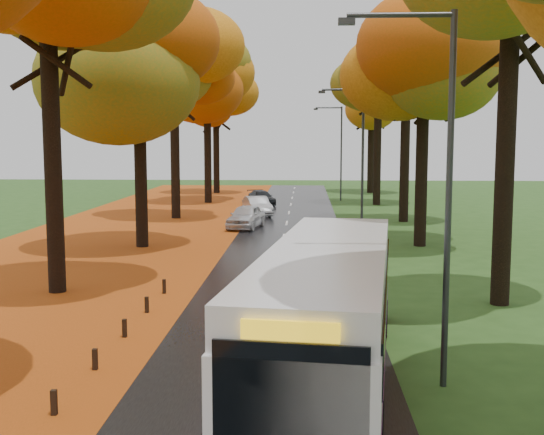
# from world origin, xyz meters

# --- Properties ---
(road) EXTENTS (6.50, 90.00, 0.04)m
(road) POSITION_xyz_m (0.00, 25.00, 0.02)
(road) COLOR black
(road) RESTS_ON ground
(centre_line) EXTENTS (0.12, 90.00, 0.01)m
(centre_line) POSITION_xyz_m (0.00, 25.00, 0.04)
(centre_line) COLOR silver
(centre_line) RESTS_ON road
(leaf_verge) EXTENTS (12.00, 90.00, 0.02)m
(leaf_verge) POSITION_xyz_m (-9.00, 25.00, 0.01)
(leaf_verge) COLOR #8E3C0C
(leaf_verge) RESTS_ON ground
(leaf_drift) EXTENTS (0.90, 90.00, 0.01)m
(leaf_drift) POSITION_xyz_m (-3.05, 25.00, 0.04)
(leaf_drift) COLOR #B54912
(leaf_drift) RESTS_ON road
(trees_left) EXTENTS (9.20, 74.00, 13.88)m
(trees_left) POSITION_xyz_m (-7.18, 27.06, 9.53)
(trees_left) COLOR black
(trees_left) RESTS_ON ground
(trees_right) EXTENTS (9.30, 74.20, 13.96)m
(trees_right) POSITION_xyz_m (7.19, 26.91, 9.69)
(trees_right) COLOR black
(trees_right) RESTS_ON ground
(bollard_row) EXTENTS (0.11, 23.51, 0.52)m
(bollard_row) POSITION_xyz_m (-3.70, 4.70, 0.26)
(bollard_row) COLOR black
(bollard_row) RESTS_ON ground
(streetlamp_near) EXTENTS (2.45, 0.18, 8.00)m
(streetlamp_near) POSITION_xyz_m (3.95, 8.00, 4.71)
(streetlamp_near) COLOR #333538
(streetlamp_near) RESTS_ON ground
(streetlamp_mid) EXTENTS (2.45, 0.18, 8.00)m
(streetlamp_mid) POSITION_xyz_m (3.95, 30.00, 4.71)
(streetlamp_mid) COLOR #333538
(streetlamp_mid) RESTS_ON ground
(streetlamp_far) EXTENTS (2.45, 0.18, 8.00)m
(streetlamp_far) POSITION_xyz_m (3.95, 52.00, 4.71)
(streetlamp_far) COLOR #333538
(streetlamp_far) RESTS_ON ground
(bus) EXTENTS (3.98, 11.49, 2.96)m
(bus) POSITION_xyz_m (1.67, 8.25, 1.59)
(bus) COLOR #470B15
(bus) RESTS_ON road
(car_white) EXTENTS (2.34, 4.31, 1.39)m
(car_white) POSITION_xyz_m (-2.35, 33.49, 0.73)
(car_white) COLOR silver
(car_white) RESTS_ON road
(car_silver) EXTENTS (2.48, 4.21, 1.31)m
(car_silver) POSITION_xyz_m (-2.14, 40.07, 0.70)
(car_silver) COLOR #9C9EA3
(car_silver) RESTS_ON road
(car_dark) EXTENTS (2.81, 4.19, 1.13)m
(car_dark) POSITION_xyz_m (-2.35, 47.53, 0.60)
(car_dark) COLOR black
(car_dark) RESTS_ON road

